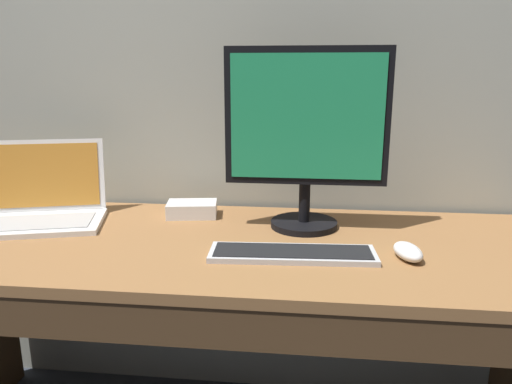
% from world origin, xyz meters
% --- Properties ---
extents(back_wall, '(4.87, 0.04, 2.76)m').
position_xyz_m(back_wall, '(0.00, 0.38, 1.38)').
color(back_wall, '#9EA093').
rests_on(back_wall, ground).
extents(desk, '(1.88, 0.69, 0.72)m').
position_xyz_m(desk, '(0.00, -0.02, 0.50)').
color(desk, olive).
rests_on(desk, ground).
extents(laptop_white, '(0.41, 0.36, 0.24)m').
position_xyz_m(laptop_white, '(-0.59, 0.11, 0.78)').
color(laptop_white, white).
rests_on(laptop_white, desk).
extents(external_monitor, '(0.46, 0.20, 0.52)m').
position_xyz_m(external_monitor, '(0.22, 0.13, 1.01)').
color(external_monitor, black).
rests_on(external_monitor, desk).
extents(wired_keyboard, '(0.43, 0.14, 0.02)m').
position_xyz_m(wired_keyboard, '(0.19, -0.10, 0.73)').
color(wired_keyboard, '#BCBCC1').
rests_on(wired_keyboard, desk).
extents(computer_mouse, '(0.09, 0.12, 0.04)m').
position_xyz_m(computer_mouse, '(0.48, -0.09, 0.74)').
color(computer_mouse, white).
rests_on(computer_mouse, desk).
extents(external_drive_box, '(0.17, 0.13, 0.05)m').
position_xyz_m(external_drive_box, '(-0.15, 0.21, 0.75)').
color(external_drive_box, silver).
rests_on(external_drive_box, desk).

